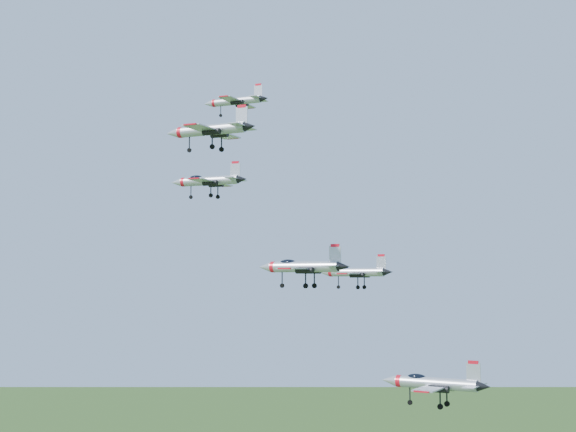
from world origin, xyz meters
The scene contains 6 objects.
jet_lead centered at (-15.41, 10.80, 163.65)m, with size 11.23×9.46×3.02m.
jet_left_high centered at (-13.11, 1.77, 150.00)m, with size 12.23×10.33×3.30m.
jet_right_high centered at (5.60, -19.74, 152.17)m, with size 11.28×9.46×3.02m.
jet_left_low centered at (9.67, 4.64, 136.73)m, with size 10.64×8.80×2.84m.
jet_right_low centered at (10.27, -8.49, 137.28)m, with size 12.01×9.97×3.21m.
jet_trail centered at (22.36, 0.85, 123.81)m, with size 13.23×10.98×3.53m.
Camera 1 is at (62.58, -85.84, 135.96)m, focal length 50.00 mm.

